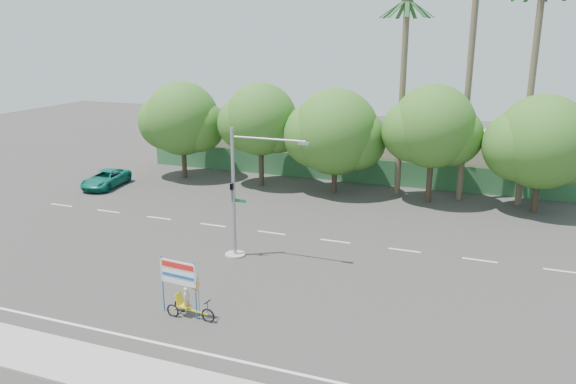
% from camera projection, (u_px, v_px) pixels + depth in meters
% --- Properties ---
extents(ground, '(120.00, 120.00, 0.00)m').
position_uv_depth(ground, '(246.00, 293.00, 26.09)').
color(ground, '#33302D').
rests_on(ground, ground).
extents(sidewalk_near, '(50.00, 2.40, 0.12)m').
position_uv_depth(sidewalk_near, '(154.00, 382.00, 19.32)').
color(sidewalk_near, gray).
rests_on(sidewalk_near, ground).
extents(fence, '(38.00, 0.08, 2.00)m').
position_uv_depth(fence, '(358.00, 171.00, 45.15)').
color(fence, '#336B3D').
rests_on(fence, ground).
extents(building_left, '(12.00, 8.00, 4.00)m').
position_uv_depth(building_left, '(266.00, 141.00, 52.34)').
color(building_left, '#BEAE97').
rests_on(building_left, ground).
extents(building_right, '(14.00, 8.00, 3.60)m').
position_uv_depth(building_right, '(467.00, 157.00, 46.24)').
color(building_right, '#BEAE97').
rests_on(building_right, ground).
extents(tree_far_left, '(7.14, 6.00, 7.96)m').
position_uv_depth(tree_far_left, '(182.00, 121.00, 45.78)').
color(tree_far_left, '#473828').
rests_on(tree_far_left, ground).
extents(tree_left, '(6.66, 5.60, 8.07)m').
position_uv_depth(tree_left, '(260.00, 122.00, 43.30)').
color(tree_left, '#473828').
rests_on(tree_left, ground).
extents(tree_center, '(7.62, 6.40, 7.85)m').
position_uv_depth(tree_center, '(335.00, 134.00, 41.42)').
color(tree_center, '#473828').
rests_on(tree_center, ground).
extents(tree_right, '(6.90, 5.80, 8.36)m').
position_uv_depth(tree_right, '(432.00, 129.00, 38.81)').
color(tree_right, '#473828').
rests_on(tree_right, ground).
extents(tree_far_right, '(7.38, 6.20, 7.94)m').
position_uv_depth(tree_far_right, '(541.00, 145.00, 36.58)').
color(tree_far_right, '#473828').
rests_on(tree_far_right, ground).
extents(palm_tall, '(3.73, 3.79, 17.45)m').
position_uv_depth(palm_tall, '(471.00, 51.00, 38.04)').
color(palm_tall, '#70604C').
rests_on(palm_tall, ground).
extents(palm_mid, '(3.73, 3.79, 15.45)m').
position_uv_depth(palm_mid, '(533.00, 69.00, 36.96)').
color(palm_mid, '#70604C').
rests_on(palm_mid, ground).
extents(palm_short, '(3.73, 3.79, 14.45)m').
position_uv_depth(palm_short, '(403.00, 74.00, 40.01)').
color(palm_short, '#70604C').
rests_on(palm_short, ground).
extents(traffic_signal, '(4.72, 1.10, 7.00)m').
position_uv_depth(traffic_signal, '(239.00, 205.00, 29.62)').
color(traffic_signal, gray).
rests_on(traffic_signal, ground).
extents(trike_billboard, '(2.64, 0.69, 2.60)m').
position_uv_depth(trike_billboard, '(184.00, 294.00, 23.70)').
color(trike_billboard, black).
rests_on(trike_billboard, ground).
extents(pickup_truck, '(2.78, 5.02, 1.33)m').
position_uv_depth(pickup_truck, '(106.00, 179.00, 43.97)').
color(pickup_truck, '#0F6F5F').
rests_on(pickup_truck, ground).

